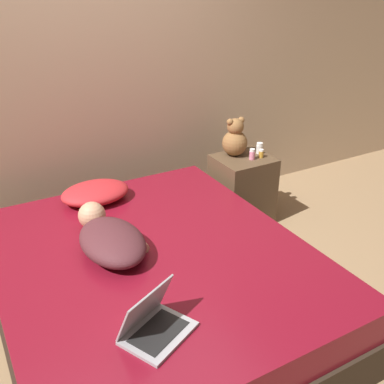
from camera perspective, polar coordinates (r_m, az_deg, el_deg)
The scene contains 11 objects.
ground_plane at distance 2.82m, azimuth -4.61°, elevation -15.40°, with size 12.00×12.00×0.00m, color #937551.
wall_back at distance 3.37m, azimuth -15.12°, elevation 15.65°, with size 8.00×0.06×2.60m.
bed at distance 2.68m, azimuth -4.78°, elevation -11.81°, with size 1.69×2.00×0.45m.
nightstand at distance 3.66m, azimuth 6.37°, elevation 0.31°, with size 0.43×0.39×0.56m.
pillow at distance 3.13m, azimuth -12.18°, elevation -0.08°, with size 0.46×0.35×0.12m.
person_lying at distance 2.57m, azimuth -10.39°, elevation -5.69°, with size 0.36×0.68×0.17m.
laptop at distance 2.03m, azimuth -4.90°, elevation -16.29°, with size 0.37×0.33×0.22m.
teddy_bear at distance 3.55m, azimuth 5.47°, elevation 6.70°, with size 0.20×0.20×0.31m.
bottle_amber at distance 3.56m, azimuth 8.77°, elevation 4.85°, with size 0.04×0.04×0.07m.
bottle_pink at distance 3.51m, azimuth 7.65°, elevation 4.77°, with size 0.04×0.04×0.09m.
bottle_white at distance 3.64m, azimuth 8.57°, elevation 5.52°, with size 0.05×0.05×0.09m.
Camera 1 is at (-0.84, -1.94, 1.87)m, focal length 42.00 mm.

